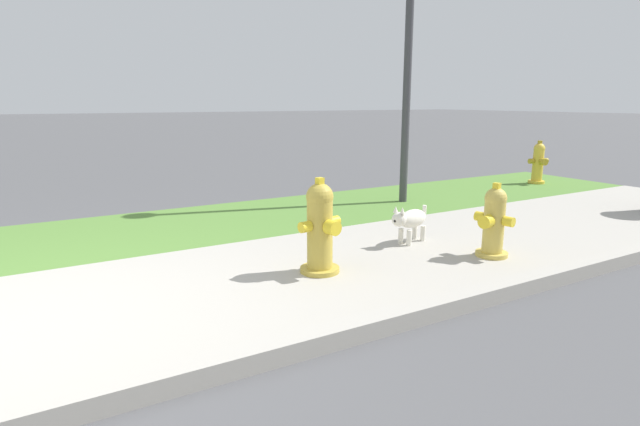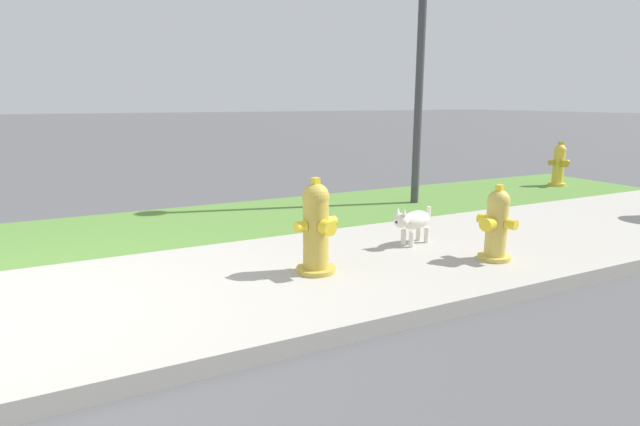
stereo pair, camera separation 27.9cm
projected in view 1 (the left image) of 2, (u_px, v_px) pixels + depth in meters
name	position (u px, v px, depth m)	size (l,w,h in m)	color
ground_plane	(2.00, 331.00, 3.16)	(120.00, 120.00, 0.00)	#515154
sidewalk_pavement	(2.00, 330.00, 3.16)	(18.00, 2.27, 0.01)	#ADA89E
grass_verge	(10.00, 247.00, 4.96)	(18.00, 2.00, 0.01)	#568438
fire_hydrant_mid_block	(320.00, 228.00, 4.13)	(0.40, 0.38, 0.81)	gold
fire_hydrant_at_driveway	(538.00, 163.00, 8.69)	(0.37, 0.34, 0.75)	gold
fire_hydrant_across_street	(494.00, 222.00, 4.58)	(0.35, 0.38, 0.70)	gold
small_white_dog	(410.00, 220.00, 5.02)	(0.53, 0.28, 0.42)	silver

